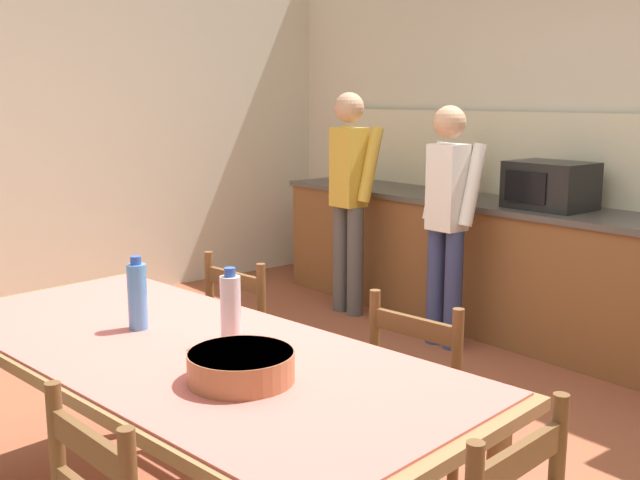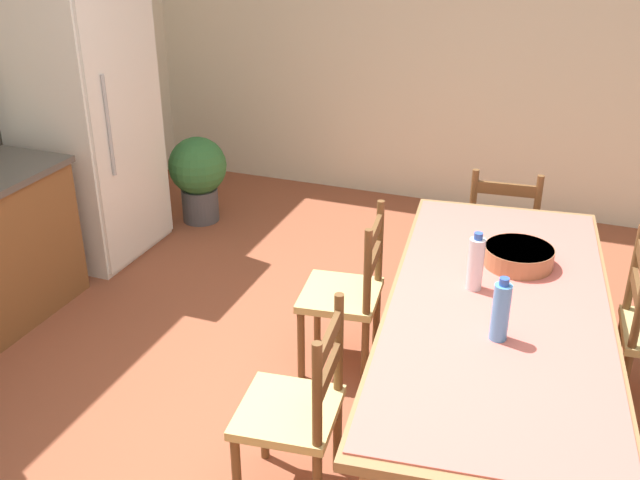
{
  "view_description": "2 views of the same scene",
  "coord_description": "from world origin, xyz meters",
  "px_view_note": "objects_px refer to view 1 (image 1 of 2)",
  "views": [
    {
      "loc": [
        2.5,
        -1.92,
        1.61
      ],
      "look_at": [
        0.1,
        0.04,
        1.01
      ],
      "focal_mm": 42.0,
      "sensor_mm": 36.0,
      "label": 1
    },
    {
      "loc": [
        -2.51,
        -1.01,
        2.4
      ],
      "look_at": [
        0.37,
        0.09,
        0.92
      ],
      "focal_mm": 42.0,
      "sensor_mm": 36.0,
      "label": 2
    }
  ],
  "objects_px": {
    "microwave": "(550,185)",
    "serving_bowl": "(241,364)",
    "paper_bag": "(452,171)",
    "person_at_counter": "(448,214)",
    "chair_side_far_right": "(433,413)",
    "bottle_off_centre": "(231,310)",
    "chair_side_far_left": "(258,351)",
    "person_at_sink": "(349,192)",
    "dining_table": "(185,366)",
    "bottle_near_centre": "(137,295)"
  },
  "relations": [
    {
      "from": "bottle_near_centre",
      "to": "chair_side_far_left",
      "type": "relative_size",
      "value": 0.3
    },
    {
      "from": "bottle_off_centre",
      "to": "microwave",
      "type": "bearing_deg",
      "value": 103.22
    },
    {
      "from": "bottle_near_centre",
      "to": "chair_side_far_right",
      "type": "distance_m",
      "value": 1.18
    },
    {
      "from": "bottle_off_centre",
      "to": "chair_side_far_right",
      "type": "xyz_separation_m",
      "value": [
        0.31,
        0.69,
        -0.46
      ]
    },
    {
      "from": "microwave",
      "to": "person_at_counter",
      "type": "xyz_separation_m",
      "value": [
        -0.39,
        -0.52,
        -0.18
      ]
    },
    {
      "from": "microwave",
      "to": "person_at_counter",
      "type": "relative_size",
      "value": 0.32
    },
    {
      "from": "bottle_off_centre",
      "to": "person_at_counter",
      "type": "relative_size",
      "value": 0.17
    },
    {
      "from": "microwave",
      "to": "bottle_off_centre",
      "type": "xyz_separation_m",
      "value": [
        0.66,
        -2.83,
        -0.15
      ]
    },
    {
      "from": "microwave",
      "to": "serving_bowl",
      "type": "distance_m",
      "value": 3.14
    },
    {
      "from": "paper_bag",
      "to": "bottle_off_centre",
      "type": "bearing_deg",
      "value": -62.45
    },
    {
      "from": "person_at_sink",
      "to": "person_at_counter",
      "type": "relative_size",
      "value": 1.05
    },
    {
      "from": "microwave",
      "to": "bottle_near_centre",
      "type": "bearing_deg",
      "value": -84.37
    },
    {
      "from": "dining_table",
      "to": "person_at_counter",
      "type": "distance_m",
      "value": 2.62
    },
    {
      "from": "bottle_near_centre",
      "to": "bottle_off_centre",
      "type": "xyz_separation_m",
      "value": [
        0.37,
        0.16,
        0.0
      ]
    },
    {
      "from": "paper_bag",
      "to": "chair_side_far_left",
      "type": "xyz_separation_m",
      "value": [
        0.79,
        -2.25,
        -0.64
      ]
    },
    {
      "from": "chair_side_far_left",
      "to": "person_at_counter",
      "type": "xyz_separation_m",
      "value": [
        -0.38,
        1.74,
        0.43
      ]
    },
    {
      "from": "paper_bag",
      "to": "person_at_counter",
      "type": "bearing_deg",
      "value": -51.11
    },
    {
      "from": "dining_table",
      "to": "chair_side_far_left",
      "type": "height_order",
      "value": "chair_side_far_left"
    },
    {
      "from": "person_at_counter",
      "to": "chair_side_far_left",
      "type": "bearing_deg",
      "value": -167.67
    },
    {
      "from": "chair_side_far_right",
      "to": "person_at_counter",
      "type": "relative_size",
      "value": 0.58
    },
    {
      "from": "dining_table",
      "to": "person_at_counter",
      "type": "height_order",
      "value": "person_at_counter"
    },
    {
      "from": "paper_bag",
      "to": "bottle_near_centre",
      "type": "relative_size",
      "value": 1.33
    },
    {
      "from": "paper_bag",
      "to": "person_at_counter",
      "type": "height_order",
      "value": "person_at_counter"
    },
    {
      "from": "serving_bowl",
      "to": "chair_side_far_right",
      "type": "relative_size",
      "value": 0.35
    },
    {
      "from": "dining_table",
      "to": "person_at_sink",
      "type": "distance_m",
      "value": 3.13
    },
    {
      "from": "bottle_near_centre",
      "to": "person_at_sink",
      "type": "bearing_deg",
      "value": 123.64
    },
    {
      "from": "dining_table",
      "to": "serving_bowl",
      "type": "bearing_deg",
      "value": -3.63
    },
    {
      "from": "microwave",
      "to": "dining_table",
      "type": "distance_m",
      "value": 3.03
    },
    {
      "from": "serving_bowl",
      "to": "chair_side_far_left",
      "type": "height_order",
      "value": "chair_side_far_left"
    },
    {
      "from": "microwave",
      "to": "chair_side_far_right",
      "type": "xyz_separation_m",
      "value": [
        0.97,
        -2.14,
        -0.61
      ]
    },
    {
      "from": "microwave",
      "to": "chair_side_far_right",
      "type": "height_order",
      "value": "microwave"
    },
    {
      "from": "microwave",
      "to": "paper_bag",
      "type": "relative_size",
      "value": 1.39
    },
    {
      "from": "chair_side_far_right",
      "to": "chair_side_far_left",
      "type": "xyz_separation_m",
      "value": [
        -0.98,
        -0.12,
        0.0
      ]
    },
    {
      "from": "bottle_near_centre",
      "to": "bottle_off_centre",
      "type": "height_order",
      "value": "same"
    },
    {
      "from": "dining_table",
      "to": "person_at_sink",
      "type": "xyz_separation_m",
      "value": [
        -1.93,
        2.46,
        0.22
      ]
    },
    {
      "from": "microwave",
      "to": "person_at_sink",
      "type": "distance_m",
      "value": 1.46
    },
    {
      "from": "paper_bag",
      "to": "person_at_sink",
      "type": "relative_size",
      "value": 0.22
    },
    {
      "from": "bottle_off_centre",
      "to": "chair_side_far_left",
      "type": "relative_size",
      "value": 0.3
    },
    {
      "from": "chair_side_far_left",
      "to": "person_at_sink",
      "type": "bearing_deg",
      "value": -59.14
    },
    {
      "from": "chair_side_far_right",
      "to": "person_at_counter",
      "type": "distance_m",
      "value": 2.16
    },
    {
      "from": "serving_bowl",
      "to": "chair_side_far_left",
      "type": "distance_m",
      "value": 1.27
    },
    {
      "from": "paper_bag",
      "to": "dining_table",
      "type": "xyz_separation_m",
      "value": [
        1.37,
        -2.95,
        -0.38
      ]
    },
    {
      "from": "bottle_off_centre",
      "to": "person_at_sink",
      "type": "relative_size",
      "value": 0.16
    },
    {
      "from": "microwave",
      "to": "bottle_off_centre",
      "type": "distance_m",
      "value": 2.91
    },
    {
      "from": "serving_bowl",
      "to": "person_at_counter",
      "type": "height_order",
      "value": "person_at_counter"
    },
    {
      "from": "chair_side_far_right",
      "to": "paper_bag",
      "type": "bearing_deg",
      "value": -57.53
    },
    {
      "from": "microwave",
      "to": "bottle_off_centre",
      "type": "relative_size",
      "value": 1.85
    },
    {
      "from": "chair_side_far_left",
      "to": "bottle_off_centre",
      "type": "bearing_deg",
      "value": 133.31
    },
    {
      "from": "bottle_near_centre",
      "to": "serving_bowl",
      "type": "distance_m",
      "value": 0.67
    },
    {
      "from": "bottle_near_centre",
      "to": "dining_table",
      "type": "bearing_deg",
      "value": 6.76
    }
  ]
}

